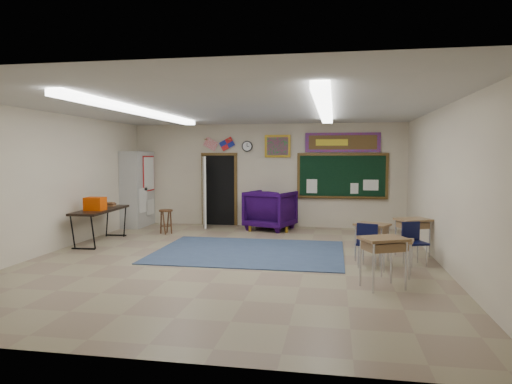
% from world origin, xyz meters
% --- Properties ---
extents(floor, '(9.00, 9.00, 0.00)m').
position_xyz_m(floor, '(0.00, 0.00, 0.00)').
color(floor, gray).
rests_on(floor, ground).
extents(back_wall, '(8.00, 0.04, 3.00)m').
position_xyz_m(back_wall, '(0.00, 4.50, 1.50)').
color(back_wall, beige).
rests_on(back_wall, floor).
extents(front_wall, '(8.00, 0.04, 3.00)m').
position_xyz_m(front_wall, '(0.00, -4.50, 1.50)').
color(front_wall, beige).
rests_on(front_wall, floor).
extents(left_wall, '(0.04, 9.00, 3.00)m').
position_xyz_m(left_wall, '(-4.00, 0.00, 1.50)').
color(left_wall, beige).
rests_on(left_wall, floor).
extents(right_wall, '(0.04, 9.00, 3.00)m').
position_xyz_m(right_wall, '(4.00, 0.00, 1.50)').
color(right_wall, beige).
rests_on(right_wall, floor).
extents(ceiling, '(8.00, 9.00, 0.04)m').
position_xyz_m(ceiling, '(0.00, 0.00, 3.00)').
color(ceiling, '#BABAB6').
rests_on(ceiling, back_wall).
extents(area_rug, '(4.00, 3.00, 0.02)m').
position_xyz_m(area_rug, '(0.20, 0.80, 0.01)').
color(area_rug, '#344662').
rests_on(area_rug, floor).
extents(fluorescent_strips, '(3.86, 6.00, 0.10)m').
position_xyz_m(fluorescent_strips, '(0.00, 0.00, 2.94)').
color(fluorescent_strips, white).
rests_on(fluorescent_strips, ceiling).
extents(doorway, '(1.10, 0.89, 2.16)m').
position_xyz_m(doorway, '(-1.50, 4.35, 1.06)').
color(doorway, black).
rests_on(doorway, back_wall).
extents(chalkboard, '(2.55, 0.14, 1.30)m').
position_xyz_m(chalkboard, '(2.20, 4.46, 1.46)').
color(chalkboard, '#543A18').
rests_on(chalkboard, back_wall).
extents(bulletin_board, '(2.10, 0.05, 0.55)m').
position_xyz_m(bulletin_board, '(2.20, 4.47, 2.45)').
color(bulletin_board, red).
rests_on(bulletin_board, back_wall).
extents(framed_art_print, '(0.75, 0.05, 0.65)m').
position_xyz_m(framed_art_print, '(0.35, 4.47, 2.35)').
color(framed_art_print, olive).
rests_on(framed_art_print, back_wall).
extents(wall_clock, '(0.32, 0.05, 0.32)m').
position_xyz_m(wall_clock, '(-0.55, 4.47, 2.35)').
color(wall_clock, black).
rests_on(wall_clock, back_wall).
extents(wall_flags, '(1.16, 0.06, 0.70)m').
position_xyz_m(wall_flags, '(-1.40, 4.44, 2.48)').
color(wall_flags, red).
rests_on(wall_flags, back_wall).
extents(storage_cabinet, '(0.59, 1.25, 2.20)m').
position_xyz_m(storage_cabinet, '(-3.71, 3.85, 1.10)').
color(storage_cabinet, '#A3A39E').
rests_on(storage_cabinet, floor).
extents(wingback_armchair, '(1.51, 1.53, 1.11)m').
position_xyz_m(wingback_armchair, '(0.22, 3.91, 0.55)').
color(wingback_armchair, '#1C0535').
rests_on(wingback_armchair, floor).
extents(student_chair_reading, '(0.53, 0.53, 0.80)m').
position_xyz_m(student_chair_reading, '(-0.09, 3.95, 0.40)').
color(student_chair_reading, black).
rests_on(student_chair_reading, floor).
extents(student_chair_desk_a, '(0.54, 0.54, 0.85)m').
position_xyz_m(student_chair_desk_a, '(2.65, -0.15, 0.42)').
color(student_chair_desk_a, black).
rests_on(student_chair_desk_a, floor).
extents(student_chair_desk_b, '(0.52, 0.52, 0.81)m').
position_xyz_m(student_chair_desk_b, '(3.51, 0.18, 0.40)').
color(student_chair_desk_b, black).
rests_on(student_chair_desk_b, floor).
extents(student_desk_front_left, '(0.77, 0.70, 0.75)m').
position_xyz_m(student_desk_front_left, '(2.74, 0.39, 0.42)').
color(student_desk_front_left, olive).
rests_on(student_desk_front_left, floor).
extents(student_desk_front_right, '(0.80, 0.73, 0.78)m').
position_xyz_m(student_desk_front_right, '(3.60, 1.01, 0.44)').
color(student_desk_front_right, olive).
rests_on(student_desk_front_right, floor).
extents(student_desk_back_left, '(0.82, 0.74, 0.81)m').
position_xyz_m(student_desk_back_left, '(2.76, -1.48, 0.45)').
color(student_desk_back_left, olive).
rests_on(student_desk_back_left, floor).
extents(student_desk_back_right, '(0.61, 0.51, 0.64)m').
position_xyz_m(student_desk_back_right, '(3.06, -0.70, 0.36)').
color(student_desk_back_right, olive).
rests_on(student_desk_back_right, floor).
extents(folding_table, '(0.75, 1.98, 1.11)m').
position_xyz_m(folding_table, '(-3.52, 1.28, 0.44)').
color(folding_table, black).
rests_on(folding_table, floor).
extents(wooden_stool, '(0.36, 0.36, 0.64)m').
position_xyz_m(wooden_stool, '(-2.42, 2.72, 0.33)').
color(wooden_stool, '#542E19').
rests_on(wooden_stool, floor).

